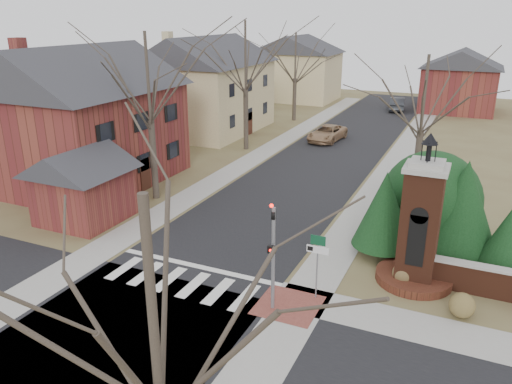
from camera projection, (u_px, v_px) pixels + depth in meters
The scene contains 29 objects.
ground at pixel (171, 291), 20.54m from camera, with size 120.00×120.00×0.00m, color brown.
main_street at pixel (326, 158), 39.41m from camera, with size 8.00×70.00×0.01m, color black.
cross_street at pixel (124, 331), 17.97m from camera, with size 120.00×8.00×0.01m, color black.
crosswalk_zone at pixel (181, 282), 21.23m from camera, with size 8.00×2.20×0.02m, color silver.
stop_bar at pixel (199, 267), 22.51m from camera, with size 8.00×0.35×0.02m, color silver.
sidewalk_right_main at pixel (393, 166), 37.39m from camera, with size 2.00×60.00×0.02m, color gray.
sidewalk_left at pixel (266, 151), 41.42m from camera, with size 2.00×60.00×0.02m, color gray.
curb_apron at pixel (288, 305), 19.54m from camera, with size 2.40×2.40×0.02m, color brown.
traffic_signal_pole at pixel (273, 248), 18.49m from camera, with size 0.28×0.41×4.50m.
sign_post at pixel (317, 254), 19.42m from camera, with size 0.90×0.07×2.75m.
brick_gate_monument at pixel (419, 235), 20.60m from camera, with size 3.20×3.20×6.47m.
house_brick_left at pixel (84, 113), 32.58m from camera, with size 9.80×11.80×9.42m.
house_stucco_left at pixel (207, 83), 47.38m from camera, with size 9.80×12.80×9.28m.
garage_left at pixel (82, 181), 26.94m from camera, with size 4.80×4.80×4.29m.
house_distant_left at pixel (297, 67), 64.92m from camera, with size 10.80×8.80×8.53m.
house_distant_right at pixel (460, 79), 57.37m from camera, with size 8.80×8.80×7.30m.
evergreen_near at pixel (384, 209), 22.98m from camera, with size 2.80×2.80×4.10m.
evergreen_mid at pixel (463, 205), 22.63m from camera, with size 3.40×3.40×4.70m.
evergreen_far at pixel (510, 235), 21.23m from camera, with size 2.40×2.40×3.30m.
evergreen_mass at pixel (431, 195), 24.39m from camera, with size 4.80×4.80×4.80m, color black.
bare_tree_0 at pixel (147, 71), 28.37m from camera, with size 8.05×8.05×11.15m.
bare_tree_1 at pixel (245, 50), 39.41m from camera, with size 8.40×8.40×11.64m.
bare_tree_2 at pixel (296, 52), 51.09m from camera, with size 7.35×7.35×10.19m.
bare_tree_3 at pixel (425, 88), 29.10m from camera, with size 7.00×7.00×9.70m.
bare_tree_4 at pixel (151, 295), 8.35m from camera, with size 6.65×6.65×9.21m.
pickup_truck at pixel (327, 133), 44.57m from camera, with size 2.28×4.94×1.37m, color #9F7A57.
distant_car at pixel (397, 104), 58.46m from camera, with size 1.63×4.67×1.54m, color #2E3135.
dry_shrub_left at pixel (403, 274), 21.00m from camera, with size 0.92×0.92×0.92m, color brown.
dry_shrub_right at pixel (462, 305), 18.69m from camera, with size 0.96×0.96×0.96m, color brown.
Camera 1 is at (10.60, -14.90, 10.80)m, focal length 35.00 mm.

